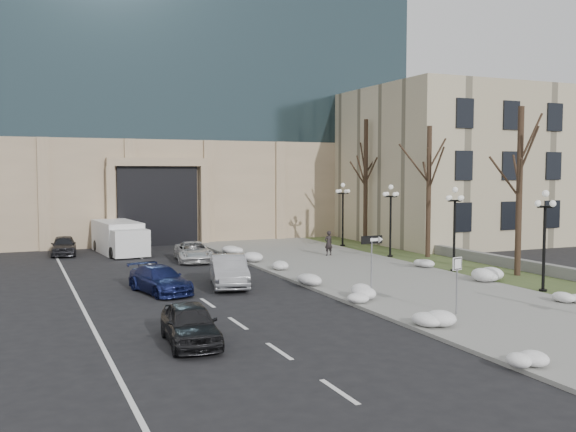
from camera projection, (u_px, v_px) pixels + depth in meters
name	position (u px, v px, depth m)	size (l,w,h in m)	color
ground	(488.00, 345.00, 20.72)	(160.00, 160.00, 0.00)	black
sidewalk	(364.00, 273.00, 34.93)	(9.00, 40.00, 0.12)	gray
curb	(289.00, 279.00, 33.15)	(0.30, 40.00, 0.14)	gray
grass_strip	(461.00, 266.00, 37.49)	(4.00, 40.00, 0.10)	#394C26
stone_wall	(467.00, 255.00, 40.09)	(0.50, 30.00, 0.70)	slate
office_tower	(151.00, 30.00, 58.58)	(40.00, 24.70, 36.00)	tan
classical_building	(471.00, 167.00, 54.61)	(22.00, 18.12, 12.00)	#BDAF8E
car_a	(190.00, 324.00, 20.78)	(1.59, 3.95, 1.34)	black
car_b	(229.00, 271.00, 31.14)	(1.62, 4.65, 1.53)	#9FA1A6
car_c	(160.00, 280.00, 29.54)	(1.74, 4.28, 1.24)	navy
car_d	(193.00, 252.00, 39.78)	(2.06, 4.47, 1.24)	silver
car_e	(64.00, 245.00, 42.81)	(1.57, 3.89, 1.33)	#2A2B2F
pedestrian	(329.00, 243.00, 41.83)	(0.59, 0.39, 1.61)	black
box_truck	(120.00, 238.00, 43.73)	(2.98, 7.02, 2.17)	silver
one_way_sign	(375.00, 247.00, 27.43)	(1.06, 0.28, 2.87)	slate
keep_sign	(457.00, 273.00, 24.57)	(0.50, 0.15, 2.33)	slate
snow_clump_a	(527.00, 359.00, 18.17)	(1.10, 1.60, 0.36)	white
snow_clump_b	(438.00, 322.00, 22.54)	(1.10, 1.60, 0.36)	white
snow_clump_c	(360.00, 296.00, 27.25)	(1.10, 1.60, 0.36)	white
snow_clump_d	(312.00, 281.00, 31.19)	(1.10, 1.60, 0.36)	white
snow_clump_e	(281.00, 267.00, 35.62)	(1.10, 1.60, 0.36)	white
snow_clump_f	(251.00, 258.00, 39.23)	(1.10, 1.60, 0.36)	white
snow_clump_g	(234.00, 250.00, 43.17)	(1.10, 1.60, 0.36)	white
snow_clump_h	(576.00, 298.00, 26.79)	(1.10, 1.60, 0.36)	white
snow_clump_i	(482.00, 276.00, 32.44)	(1.10, 1.60, 0.36)	white
snow_clump_j	(426.00, 263.00, 37.03)	(1.10, 1.60, 0.36)	white
lamppost_a	(545.00, 227.00, 29.28)	(1.18, 1.18, 4.76)	black
lamppost_b	(455.00, 217.00, 35.23)	(1.18, 1.18, 4.76)	black
lamppost_c	(391.00, 211.00, 41.19)	(1.18, 1.18, 4.76)	black
lamppost_d	(343.00, 206.00, 47.15)	(1.18, 1.18, 4.76)	black
tree_near	(520.00, 167.00, 33.62)	(3.20, 3.20, 9.00)	black
tree_mid	(429.00, 173.00, 40.97)	(3.20, 3.20, 8.50)	black
tree_far	(366.00, 164.00, 48.26)	(3.20, 3.20, 9.50)	black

